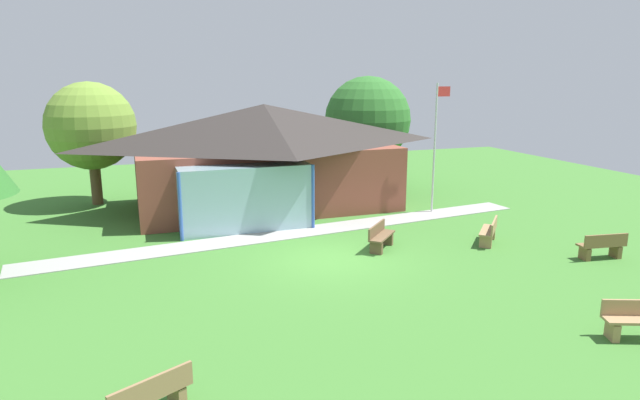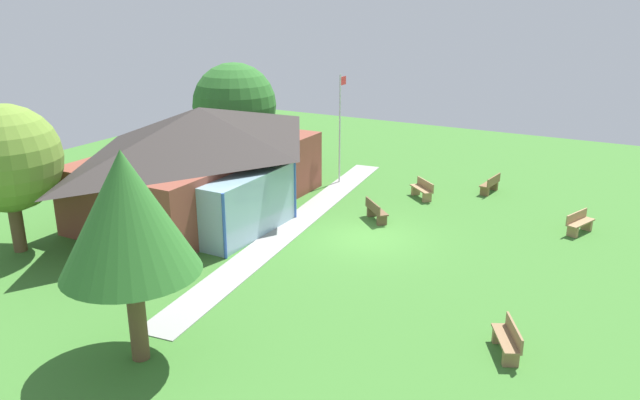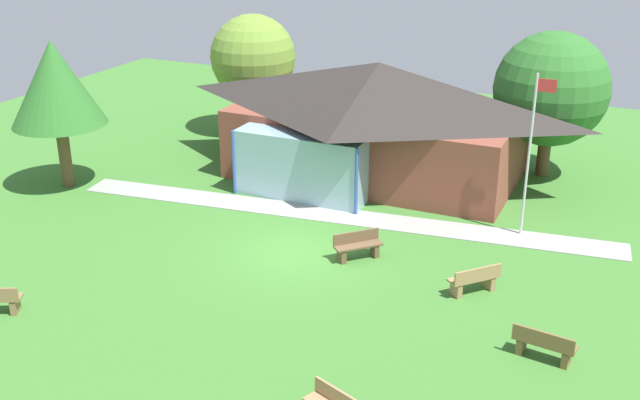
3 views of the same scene
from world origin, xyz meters
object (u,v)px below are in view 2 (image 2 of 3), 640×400
Objects in this scene: bench_front_right at (579,223)px; bench_front_left at (508,340)px; pavilion at (204,158)px; bench_rear_near_path at (376,211)px; bench_lawn_far_right at (491,185)px; tree_west_hedge at (126,214)px; tree_behind_pavilion_left at (6,159)px; flagpole at (340,124)px; bench_mid_right at (422,190)px; tree_behind_pavilion_right at (235,105)px.

bench_front_left is at bearing 18.27° from bench_front_right.
bench_rear_near_path is (2.18, -7.11, -1.91)m from pavilion.
bench_lawn_far_right and bench_front_right have the same top height.
tree_west_hedge reaches higher than tree_behind_pavilion_left.
flagpole is at bearing -25.19° from tree_behind_pavilion_left.
bench_mid_right and bench_front_right have the same top height.
bench_lawn_far_right is at bearing -108.14° from bench_front_right.
tree_behind_pavilion_right is (1.36, 17.44, 3.04)m from bench_front_right.
bench_mid_right is 13.08m from bench_front_left.
flagpole is at bearing -77.52° from bench_front_right.
bench_mid_right is 17.15m from tree_behind_pavilion_left.
bench_rear_near_path is 0.90× the size of bench_front_left.
bench_mid_right is 0.91× the size of bench_lawn_far_right.
bench_rear_near_path is at bearing -47.95° from tree_behind_pavilion_left.
tree_behind_pavilion_right is (-0.36, 6.02, 0.48)m from flagpole.
flagpole is 6.28m from bench_rear_near_path.
bench_lawn_far_right is at bearing -41.25° from tree_behind_pavilion_left.
bench_lawn_far_right and bench_front_left have the same top height.
tree_west_hedge is at bearing -151.85° from tree_behind_pavilion_right.
bench_front_right is at bearing -30.49° from tree_west_hedge.
tree_west_hedge is at bearing -51.16° from bench_rear_near_path.
tree_behind_pavilion_left is at bearing 146.52° from bench_lawn_far_right.
bench_mid_right is 0.26× the size of tree_behind_pavilion_left.
bench_front_left is (-11.40, -6.41, 0.00)m from bench_mid_right.
flagpole is 5.21m from bench_mid_right.
bench_front_right is 17.62m from tree_west_hedge.
tree_west_hedge is (-16.59, -2.66, 0.99)m from flagpole.
bench_front_left is at bearing 161.72° from bench_mid_right.
bench_front_right is 21.47m from tree_behind_pavilion_left.
pavilion is 7.62× the size of bench_front_left.
pavilion reaches higher than bench_front_right.
flagpole is 3.48× the size of bench_front_left.
pavilion reaches higher than bench_front_left.
bench_rear_near_path and bench_mid_right have the same top height.
bench_lawn_far_right is (1.83, -7.06, -2.56)m from flagpole.
bench_rear_near_path is 10.40m from bench_front_left.
bench_lawn_far_right is at bearing -80.50° from tree_behind_pavilion_right.
pavilion is at bearing 136.45° from bench_lawn_far_right.
bench_lawn_far_right is 5.62m from bench_front_right.
bench_front_left is 0.28× the size of tree_behind_pavilion_left.
bench_front_right is at bearing -147.83° from bench_mid_right.
tree_west_hedge is 9.53m from tree_behind_pavilion_left.
flagpole reaches higher than bench_lawn_far_right.
bench_front_right is (4.72, -14.70, -1.91)m from pavilion.
tree_behind_pavilion_right reaches higher than bench_rear_near_path.
bench_front_left is (-13.71, -3.86, 0.00)m from bench_lawn_far_right.
tree_west_hedge reaches higher than bench_mid_right.
bench_mid_right is at bearing 2.68° from bench_front_left.
bench_front_right is 0.28× the size of tree_behind_pavilion_right.
tree_behind_pavilion_right is (6.08, 2.75, 1.13)m from pavilion.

